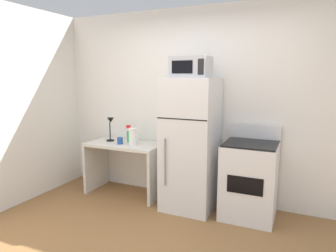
# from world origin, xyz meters

# --- Properties ---
(wall_back_white) EXTENTS (5.00, 0.10, 2.60)m
(wall_back_white) POSITION_xyz_m (0.00, 1.70, 1.30)
(wall_back_white) COLOR white
(wall_back_white) RESTS_ON ground
(desk) EXTENTS (1.09, 0.57, 0.75)m
(desk) POSITION_xyz_m (-1.06, 1.35, 0.52)
(desk) COLOR silver
(desk) RESTS_ON ground
(desk_lamp) EXTENTS (0.14, 0.12, 0.35)m
(desk_lamp) POSITION_xyz_m (-1.31, 1.36, 0.99)
(desk_lamp) COLOR black
(desk_lamp) RESTS_ON desk
(paper_towel_roll) EXTENTS (0.11, 0.11, 0.24)m
(paper_towel_roll) POSITION_xyz_m (-0.88, 1.28, 0.87)
(paper_towel_roll) COLOR white
(paper_towel_roll) RESTS_ON desk
(spray_bottle) EXTENTS (0.06, 0.06, 0.25)m
(spray_bottle) POSITION_xyz_m (-1.04, 1.44, 0.85)
(spray_bottle) COLOR green
(spray_bottle) RESTS_ON desk
(coffee_mug) EXTENTS (0.08, 0.08, 0.09)m
(coffee_mug) POSITION_xyz_m (-1.08, 1.27, 0.80)
(coffee_mug) COLOR #264C99
(coffee_mug) RESTS_ON desk
(refrigerator) EXTENTS (0.63, 0.68, 1.67)m
(refrigerator) POSITION_xyz_m (-0.04, 1.30, 0.84)
(refrigerator) COLOR white
(refrigerator) RESTS_ON ground
(microwave) EXTENTS (0.46, 0.35, 0.26)m
(microwave) POSITION_xyz_m (-0.04, 1.28, 1.80)
(microwave) COLOR #B7B7BC
(microwave) RESTS_ON refrigerator
(oven_range) EXTENTS (0.62, 0.61, 1.10)m
(oven_range) POSITION_xyz_m (0.70, 1.33, 0.47)
(oven_range) COLOR white
(oven_range) RESTS_ON ground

